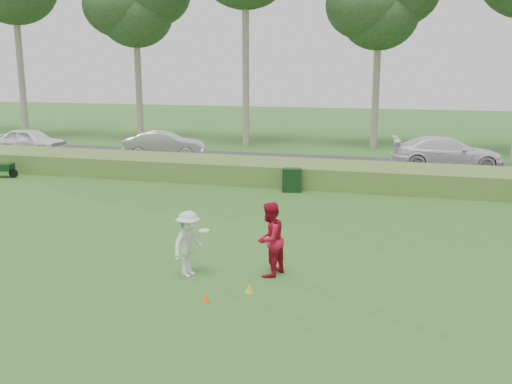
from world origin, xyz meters
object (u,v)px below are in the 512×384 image
(player_white, at_px, (189,244))
(car_right, at_px, (447,153))
(cone_yellow, at_px, (249,288))
(utility_cabinet, at_px, (292,180))
(car_left, at_px, (31,141))
(car_mid, at_px, (164,145))
(cone_orange, at_px, (206,298))
(player_red, at_px, (270,239))

(player_white, bearing_deg, car_right, -5.25)
(cone_yellow, distance_m, utility_cabinet, 10.82)
(cone_yellow, bearing_deg, car_left, 137.39)
(car_mid, bearing_deg, car_left, 76.17)
(utility_cabinet, xyz_separation_m, car_mid, (-8.62, 6.51, 0.30))
(cone_orange, xyz_separation_m, car_right, (5.72, 18.64, 0.74))
(car_right, bearing_deg, car_mid, 85.48)
(player_white, bearing_deg, utility_cabinet, 13.81)
(player_white, relative_size, player_red, 0.88)
(car_left, bearing_deg, player_white, -134.21)
(car_mid, bearing_deg, car_right, -104.22)
(player_white, distance_m, car_mid, 18.52)
(cone_orange, bearing_deg, car_left, 134.91)
(cone_orange, relative_size, car_mid, 0.04)
(player_red, xyz_separation_m, car_left, (-18.45, 15.63, -0.14))
(player_red, bearing_deg, car_left, -112.85)
(car_left, height_order, car_right, car_right)
(car_right, bearing_deg, player_white, 151.82)
(car_mid, xyz_separation_m, car_right, (14.93, 0.64, 0.05))
(cone_orange, bearing_deg, player_white, 124.42)
(player_white, distance_m, utility_cabinet, 10.10)
(player_white, relative_size, car_mid, 0.37)
(cone_yellow, bearing_deg, car_mid, 120.01)
(cone_orange, relative_size, cone_yellow, 0.88)
(player_red, bearing_deg, car_right, -178.66)
(player_white, xyz_separation_m, utility_cabinet, (0.38, 10.08, -0.33))
(player_white, xyz_separation_m, cone_yellow, (1.72, -0.65, -0.70))
(cone_orange, bearing_deg, cone_yellow, 45.32)
(player_white, distance_m, cone_yellow, 1.97)
(car_mid, height_order, car_right, car_right)
(cone_orange, height_order, car_left, car_left)
(utility_cabinet, bearing_deg, car_mid, 130.80)
(car_mid, bearing_deg, player_red, -164.43)
(car_left, bearing_deg, car_mid, -87.05)
(cone_orange, distance_m, car_mid, 20.23)
(player_white, relative_size, cone_yellow, 7.34)
(utility_cabinet, bearing_deg, cone_orange, -99.21)
(player_red, height_order, utility_cabinet, player_red)
(player_red, height_order, cone_yellow, player_red)
(player_white, relative_size, car_left, 0.38)
(cone_yellow, xyz_separation_m, utility_cabinet, (-1.34, 10.73, 0.37))
(cone_orange, height_order, cone_yellow, cone_yellow)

